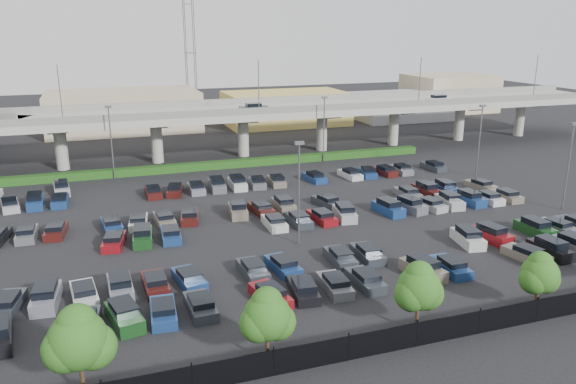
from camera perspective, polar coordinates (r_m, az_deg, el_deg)
The scene contains 9 objects.
ground at distance 62.78m, azimuth -1.44°, elevation -2.74°, with size 280.00×280.00×0.00m, color black.
overpass at distance 91.28m, azimuth -7.84°, elevation 7.68°, with size 150.00×13.00×15.80m.
hedge at distance 85.84m, azimuth -6.56°, elevation 2.80°, with size 66.00×1.60×1.10m, color #163910.
fence at distance 39.02m, azimuth 11.57°, elevation -14.26°, with size 70.00×0.10×2.00m.
tree_row at distance 39.25m, azimuth 11.65°, elevation -9.74°, with size 65.07×3.66×5.94m.
parked_cars at distance 58.94m, azimuth -0.68°, elevation -3.40°, with size 62.90×41.64×1.67m.
light_poles at distance 61.82m, azimuth -5.70°, elevation 2.90°, with size 66.90×48.38×10.30m.
distant_buildings at distance 123.31m, azimuth -4.81°, elevation 8.50°, with size 138.00×24.00×9.00m.
comm_tower at distance 132.44m, azimuth -9.92°, elevation 14.02°, with size 2.40×2.40×30.00m.
Camera 1 is at (-18.01, -56.51, 20.59)m, focal length 35.00 mm.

